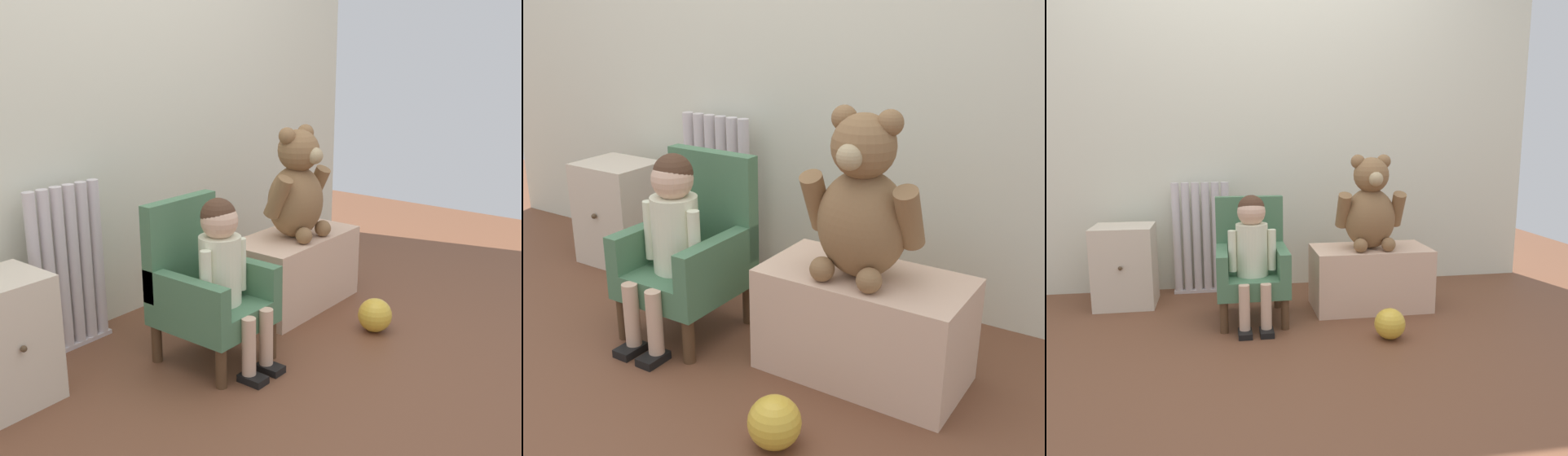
{
  "view_description": "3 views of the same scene",
  "coord_description": "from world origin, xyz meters",
  "views": [
    {
      "loc": [
        -1.92,
        -1.15,
        1.28
      ],
      "look_at": [
        0.28,
        0.56,
        0.49
      ],
      "focal_mm": 45.0,
      "sensor_mm": 36.0,
      "label": 1
    },
    {
      "loc": [
        1.45,
        -1.15,
        1.21
      ],
      "look_at": [
        0.32,
        0.6,
        0.47
      ],
      "focal_mm": 45.0,
      "sensor_mm": 36.0,
      "label": 2
    },
    {
      "loc": [
        -0.23,
        -2.18,
        1.0
      ],
      "look_at": [
        0.23,
        0.56,
        0.5
      ],
      "focal_mm": 35.0,
      "sensor_mm": 36.0,
      "label": 3
    }
  ],
  "objects": [
    {
      "name": "back_wall",
      "position": [
        0.0,
        1.22,
        1.2
      ],
      "size": [
        3.8,
        0.05,
        2.4
      ],
      "primitive_type": "cube",
      "color": "beige",
      "rests_on": "ground_plane"
    },
    {
      "name": "child_figure",
      "position": [
        -0.08,
        0.47,
        0.45
      ],
      "size": [
        0.25,
        0.35,
        0.7
      ],
      "color": "silver",
      "rests_on": "ground_plane"
    },
    {
      "name": "low_bench",
      "position": [
        0.62,
        0.62,
        0.18
      ],
      "size": [
        0.68,
        0.35,
        0.36
      ],
      "primitive_type": "cube",
      "color": "beige",
      "rests_on": "ground_plane"
    },
    {
      "name": "radiator",
      "position": [
        -0.36,
        1.1,
        0.36
      ],
      "size": [
        0.37,
        0.05,
        0.72
      ],
      "color": "silver",
      "rests_on": "ground_plane"
    },
    {
      "name": "large_teddy_bear",
      "position": [
        0.61,
        0.6,
        0.6
      ],
      "size": [
        0.39,
        0.28,
        0.54
      ],
      "color": "brown",
      "rests_on": "low_bench"
    },
    {
      "name": "ground_plane",
      "position": [
        0.0,
        0.0,
        0.0
      ],
      "size": [
        6.0,
        6.0,
        0.0
      ],
      "primitive_type": "plane",
      "color": "brown"
    },
    {
      "name": "child_armchair",
      "position": [
        -0.08,
        0.58,
        0.31
      ],
      "size": [
        0.38,
        0.42,
        0.67
      ],
      "color": "#487451",
      "rests_on": "ground_plane"
    },
    {
      "name": "toy_ball",
      "position": [
        0.58,
        0.14,
        0.08
      ],
      "size": [
        0.16,
        0.16,
        0.16
      ],
      "primitive_type": "sphere",
      "color": "gold",
      "rests_on": "ground_plane"
    }
  ]
}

